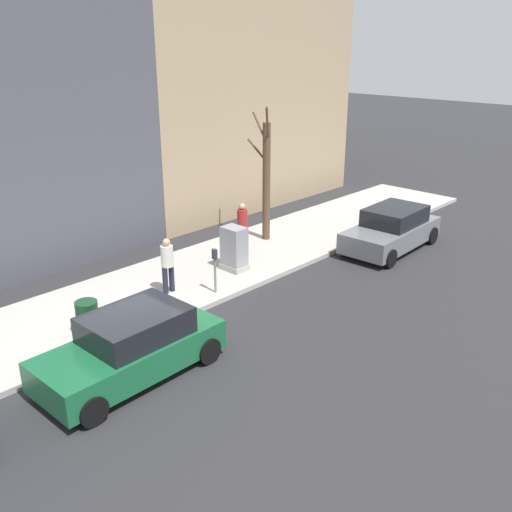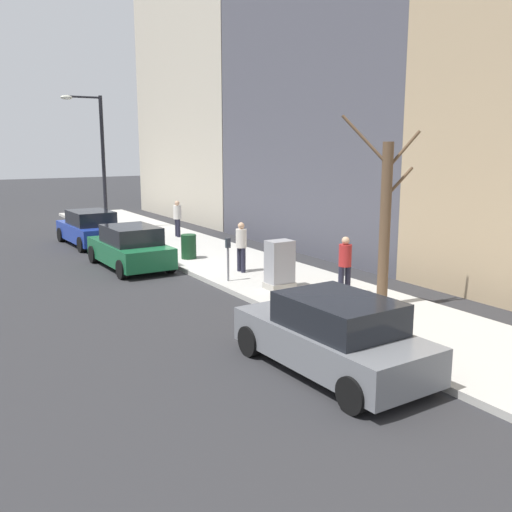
% 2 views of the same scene
% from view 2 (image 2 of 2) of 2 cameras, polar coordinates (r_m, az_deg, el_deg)
% --- Properties ---
extents(ground_plane, '(120.00, 120.00, 0.00)m').
position_cam_2_polar(ground_plane, '(20.48, -8.22, -1.22)').
color(ground_plane, '#2B2B2D').
extents(sidewalk, '(4.00, 36.00, 0.15)m').
position_cam_2_polar(sidewalk, '(21.30, -3.27, -0.44)').
color(sidewalk, '#B2AFA8').
rests_on(sidewalk, ground).
extents(parked_car_grey, '(2.06, 4.26, 1.52)m').
position_cam_2_polar(parked_car_grey, '(11.08, 7.69, -7.90)').
color(parked_car_grey, slate).
rests_on(parked_car_grey, ground).
extents(parked_car_green, '(2.00, 4.24, 1.52)m').
position_cam_2_polar(parked_car_green, '(20.68, -12.47, 0.83)').
color(parked_car_green, '#196038').
rests_on(parked_car_green, ground).
extents(parked_car_blue, '(2.06, 4.26, 1.52)m').
position_cam_2_polar(parked_car_blue, '(25.88, -16.25, 2.67)').
color(parked_car_blue, '#1E389E').
rests_on(parked_car_blue, ground).
extents(parking_meter, '(0.14, 0.10, 1.35)m').
position_cam_2_polar(parking_meter, '(17.61, -2.82, 0.12)').
color(parking_meter, slate).
rests_on(parking_meter, sidewalk).
extents(utility_box, '(0.83, 0.61, 1.43)m').
position_cam_2_polar(utility_box, '(16.71, 2.38, -0.92)').
color(utility_box, '#A8A399').
rests_on(utility_box, sidewalk).
extents(streetlamp, '(1.97, 0.32, 6.50)m').
position_cam_2_polar(streetlamp, '(29.37, -15.57, 10.08)').
color(streetlamp, black).
rests_on(streetlamp, sidewalk).
extents(bare_tree, '(1.74, 1.15, 4.93)m').
position_cam_2_polar(bare_tree, '(15.02, 12.78, 3.47)').
color(bare_tree, brown).
rests_on(bare_tree, sidewalk).
extents(trash_bin, '(0.56, 0.56, 0.90)m').
position_cam_2_polar(trash_bin, '(21.32, -6.75, 0.95)').
color(trash_bin, '#14381E').
rests_on(trash_bin, sidewalk).
extents(pedestrian_near_meter, '(0.40, 0.36, 1.66)m').
position_cam_2_polar(pedestrian_near_meter, '(16.14, 8.89, -0.61)').
color(pedestrian_near_meter, '#1E1E2D').
rests_on(pedestrian_near_meter, sidewalk).
extents(pedestrian_midblock, '(0.36, 0.40, 1.66)m').
position_cam_2_polar(pedestrian_midblock, '(18.86, -1.48, 1.20)').
color(pedestrian_midblock, '#1E1E2D').
rests_on(pedestrian_midblock, sidewalk).
extents(pedestrian_far_corner, '(0.36, 0.40, 1.66)m').
position_cam_2_polar(pedestrian_far_corner, '(26.42, -7.87, 3.94)').
color(pedestrian_far_corner, '#1E1E2D').
rests_on(pedestrian_far_corner, sidewalk).
extents(office_block_center, '(11.93, 11.93, 18.27)m').
position_cam_2_polar(office_block_center, '(27.48, 14.82, 20.81)').
color(office_block_center, '#4C4C56').
rests_on(office_block_center, ground).
extents(office_tower_right, '(11.76, 11.76, 17.05)m').
position_cam_2_polar(office_tower_right, '(36.63, 0.54, 17.66)').
color(office_tower_right, '#BCB29E').
rests_on(office_tower_right, ground).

